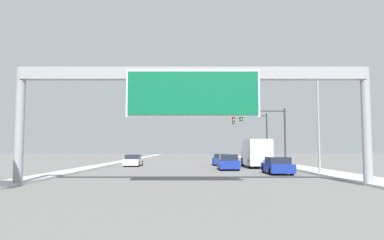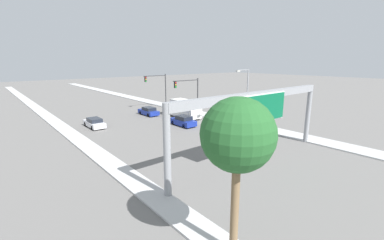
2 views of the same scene
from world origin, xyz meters
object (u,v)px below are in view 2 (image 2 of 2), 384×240
object	(u,v)px
truck_box_primary	(183,108)
palm_tree_foreground	(238,136)
car_mid_right	(228,125)
street_lamp_right	(246,93)
car_near_left	(183,121)
car_mid_left	(94,123)
traffic_light_mid_block	(159,85)
car_far_center	(149,111)
traffic_light_near_intersection	(190,91)
sign_gantry	(258,106)

from	to	relation	value
truck_box_primary	palm_tree_foreground	xyz separation A→B (m)	(-17.66, -26.82, 4.61)
car_mid_right	street_lamp_right	world-z (taller)	street_lamp_right
car_near_left	street_lamp_right	size ratio (longest dim) A/B	0.52
car_mid_left	traffic_light_mid_block	xyz separation A→B (m)	(15.71, 6.92, 4.00)
car_far_center	car_near_left	bearing A→B (deg)	-90.00
car_mid_left	car_mid_right	distance (m)	19.35
car_mid_right	palm_tree_foreground	size ratio (longest dim) A/B	0.59
traffic_light_near_intersection	palm_tree_foreground	xyz separation A→B (m)	(-19.23, -26.71, 1.70)
car_near_left	car_mid_left	world-z (taller)	car_near_left
car_mid_left	car_mid_right	world-z (taller)	car_mid_right
palm_tree_foreground	car_near_left	bearing A→B (deg)	57.52
traffic_light_near_intersection	traffic_light_mid_block	distance (m)	10.00
car_mid_right	truck_box_primary	size ratio (longest dim) A/B	0.58
sign_gantry	truck_box_primary	bearing A→B (deg)	70.89
car_far_center	truck_box_primary	bearing A→B (deg)	-57.22
truck_box_primary	palm_tree_foreground	size ratio (longest dim) A/B	1.01
truck_box_primary	palm_tree_foreground	world-z (taller)	palm_tree_foreground
sign_gantry	car_mid_right	bearing A→B (deg)	54.48
sign_gantry	car_far_center	world-z (taller)	sign_gantry
traffic_light_near_intersection	palm_tree_foreground	world-z (taller)	palm_tree_foreground
car_near_left	car_mid_right	world-z (taller)	car_near_left
car_far_center	car_mid_right	xyz separation A→B (m)	(3.50, -15.84, -0.02)
car_far_center	palm_tree_foreground	world-z (taller)	palm_tree_foreground
car_mid_right	traffic_light_near_intersection	bearing A→B (deg)	81.34
traffic_light_near_intersection	car_near_left	bearing A→B (deg)	-138.67
car_far_center	traffic_light_near_intersection	xyz separation A→B (m)	(5.07, -5.55, 3.79)
sign_gantry	traffic_light_mid_block	distance (m)	31.33
truck_box_primary	traffic_light_mid_block	bearing A→B (deg)	80.17
sign_gantry	traffic_light_mid_block	xyz separation A→B (m)	(8.71, 30.09, -0.76)
car_far_center	car_mid_right	bearing A→B (deg)	-77.54
car_far_center	street_lamp_right	size ratio (longest dim) A/B	0.53
sign_gantry	street_lamp_right	world-z (taller)	street_lamp_right
traffic_light_near_intersection	street_lamp_right	xyz separation A→B (m)	(1.45, -10.73, 0.48)
car_near_left	car_mid_left	bearing A→B (deg)	144.35
car_mid_left	traffic_light_mid_block	distance (m)	17.63
car_mid_left	traffic_light_mid_block	world-z (taller)	traffic_light_mid_block
car_far_center	traffic_light_near_intersection	world-z (taller)	traffic_light_near_intersection
sign_gantry	car_far_center	distance (m)	26.31
traffic_light_near_intersection	sign_gantry	bearing A→B (deg)	-113.09
car_far_center	traffic_light_mid_block	bearing A→B (deg)	40.46
sign_gantry	truck_box_primary	xyz separation A→B (m)	(7.00, 20.21, -3.86)
car_far_center	car_mid_left	size ratio (longest dim) A/B	0.96
truck_box_primary	car_far_center	bearing A→B (deg)	122.78
sign_gantry	traffic_light_near_intersection	xyz separation A→B (m)	(8.57, 20.09, -0.95)
car_mid_right	street_lamp_right	size ratio (longest dim) A/B	0.56
truck_box_primary	traffic_light_near_intersection	xyz separation A→B (m)	(1.57, -0.12, 2.91)
palm_tree_foreground	truck_box_primary	bearing A→B (deg)	56.64
sign_gantry	truck_box_primary	distance (m)	21.73
car_mid_right	traffic_light_mid_block	xyz separation A→B (m)	(1.71, 20.28, 3.99)
car_near_left	car_far_center	xyz separation A→B (m)	(0.00, 10.01, -0.03)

